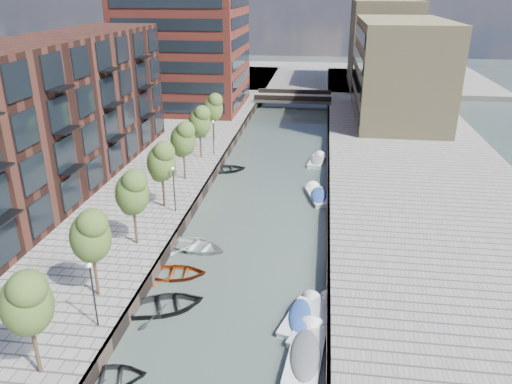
% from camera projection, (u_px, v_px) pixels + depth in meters
% --- Properties ---
extents(water, '(300.00, 300.00, 0.00)m').
position_uv_depth(water, '(275.00, 166.00, 57.80)').
color(water, '#38473F').
rests_on(water, ground).
extents(quay_right, '(20.00, 140.00, 1.00)m').
position_uv_depth(quay_right, '(418.00, 168.00, 55.63)').
color(quay_right, gray).
rests_on(quay_right, ground).
extents(quay_wall_left, '(0.25, 140.00, 1.00)m').
position_uv_depth(quay_wall_left, '(223.00, 160.00, 58.36)').
color(quay_wall_left, '#332823').
rests_on(quay_wall_left, ground).
extents(quay_wall_right, '(0.25, 140.00, 1.00)m').
position_uv_depth(quay_wall_right, '(328.00, 164.00, 56.86)').
color(quay_wall_right, '#332823').
rests_on(quay_wall_right, ground).
extents(far_closure, '(80.00, 40.00, 1.00)m').
position_uv_depth(far_closure, '(301.00, 76.00, 112.59)').
color(far_closure, gray).
rests_on(far_closure, ground).
extents(apartment_block, '(8.00, 38.00, 14.00)m').
position_uv_depth(apartment_block, '(60.00, 112.00, 48.06)').
color(apartment_block, '#311913').
rests_on(apartment_block, quay_left).
extents(tower, '(18.00, 18.00, 30.00)m').
position_uv_depth(tower, '(183.00, 10.00, 76.72)').
color(tower, maroon).
rests_on(tower, quay_left).
extents(tan_block_near, '(12.00, 25.00, 14.00)m').
position_uv_depth(tan_block_near, '(399.00, 70.00, 72.94)').
color(tan_block_near, '#918059').
rests_on(tan_block_near, quay_right).
extents(tan_block_far, '(12.00, 20.00, 16.00)m').
position_uv_depth(tan_block_far, '(382.00, 44.00, 96.39)').
color(tan_block_far, '#918059').
rests_on(tan_block_far, quay_right).
extents(bridge, '(13.00, 6.00, 1.30)m').
position_uv_depth(bridge, '(293.00, 98.00, 86.60)').
color(bridge, gray).
rests_on(bridge, ground).
extents(tree_0, '(2.50, 2.50, 5.95)m').
position_uv_depth(tree_0, '(26.00, 301.00, 23.84)').
color(tree_0, '#382619').
rests_on(tree_0, quay_left).
extents(tree_1, '(2.50, 2.50, 5.95)m').
position_uv_depth(tree_1, '(90.00, 234.00, 30.25)').
color(tree_1, '#382619').
rests_on(tree_1, quay_left).
extents(tree_2, '(2.50, 2.50, 5.95)m').
position_uv_depth(tree_2, '(132.00, 191.00, 36.67)').
color(tree_2, '#382619').
rests_on(tree_2, quay_left).
extents(tree_3, '(2.50, 2.50, 5.95)m').
position_uv_depth(tree_3, '(161.00, 161.00, 43.08)').
color(tree_3, '#382619').
rests_on(tree_3, quay_left).
extents(tree_4, '(2.50, 2.50, 5.95)m').
position_uv_depth(tree_4, '(183.00, 138.00, 49.50)').
color(tree_4, '#382619').
rests_on(tree_4, quay_left).
extents(tree_5, '(2.50, 2.50, 5.95)m').
position_uv_depth(tree_5, '(200.00, 121.00, 55.91)').
color(tree_5, '#382619').
rests_on(tree_5, quay_left).
extents(tree_6, '(2.50, 2.50, 5.95)m').
position_uv_depth(tree_6, '(213.00, 107.00, 62.33)').
color(tree_6, '#382619').
rests_on(tree_6, quay_left).
extents(lamp_0, '(0.24, 0.24, 4.12)m').
position_uv_depth(lamp_0, '(93.00, 288.00, 28.03)').
color(lamp_0, black).
rests_on(lamp_0, quay_left).
extents(lamp_1, '(0.24, 0.24, 4.12)m').
position_uv_depth(lamp_1, '(174.00, 185.00, 42.69)').
color(lamp_1, black).
rests_on(lamp_1, quay_left).
extents(lamp_2, '(0.24, 0.24, 4.12)m').
position_uv_depth(lamp_2, '(213.00, 134.00, 57.35)').
color(lamp_2, black).
rests_on(lamp_2, quay_left).
extents(sloop_0, '(4.91, 4.10, 0.88)m').
position_uv_depth(sloop_0, '(107.00, 382.00, 26.19)').
color(sloop_0, black).
rests_on(sloop_0, ground).
extents(sloop_1, '(6.23, 5.46, 1.07)m').
position_uv_depth(sloop_1, '(165.00, 309.00, 32.08)').
color(sloop_1, black).
rests_on(sloop_1, ground).
extents(sloop_2, '(4.87, 3.79, 0.92)m').
position_uv_depth(sloop_2, '(176.00, 276.00, 35.78)').
color(sloop_2, maroon).
rests_on(sloop_2, ground).
extents(sloop_3, '(5.56, 4.54, 1.01)m').
position_uv_depth(sloop_3, '(196.00, 249.00, 39.38)').
color(sloop_3, silver).
rests_on(sloop_3, ground).
extents(sloop_4, '(5.43, 4.51, 0.97)m').
position_uv_depth(sloop_4, '(225.00, 171.00, 56.16)').
color(sloop_4, black).
rests_on(sloop_4, ground).
extents(motorboat_0, '(2.72, 4.73, 1.49)m').
position_uv_depth(motorboat_0, '(302.00, 315.00, 31.20)').
color(motorboat_0, white).
rests_on(motorboat_0, ground).
extents(motorboat_1, '(2.33, 5.46, 1.77)m').
position_uv_depth(motorboat_1, '(306.00, 352.00, 28.01)').
color(motorboat_1, white).
rests_on(motorboat_1, ground).
extents(motorboat_2, '(3.52, 5.75, 1.81)m').
position_uv_depth(motorboat_2, '(320.00, 320.00, 30.84)').
color(motorboat_2, silver).
rests_on(motorboat_2, ground).
extents(motorboat_3, '(2.88, 5.15, 1.63)m').
position_uv_depth(motorboat_3, '(317.00, 195.00, 49.08)').
color(motorboat_3, white).
rests_on(motorboat_3, ground).
extents(motorboat_4, '(2.19, 4.68, 1.50)m').
position_uv_depth(motorboat_4, '(317.00, 161.00, 58.95)').
color(motorboat_4, silver).
rests_on(motorboat_4, ground).
extents(car, '(1.91, 4.18, 1.39)m').
position_uv_depth(car, '(369.00, 120.00, 71.12)').
color(car, '#A0A3A4').
rests_on(car, quay_right).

